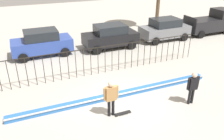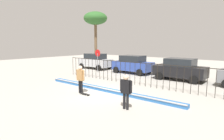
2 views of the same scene
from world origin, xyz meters
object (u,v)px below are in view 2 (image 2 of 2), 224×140
object	(u,v)px
skateboarder	(80,77)
parked_car_blue	(132,64)
parked_car_silver	(95,61)
stop_sign	(98,58)
skateboard	(85,94)
parked_car_black	(180,69)
camera_operator	(126,89)
palm_tree_short	(95,19)

from	to	relation	value
skateboarder	parked_car_blue	bearing A→B (deg)	78.10
parked_car_silver	parked_car_blue	xyz separation A→B (m)	(5.53, -0.01, 0.00)
parked_car_blue	stop_sign	world-z (taller)	stop_sign
skateboard	parked_car_black	size ratio (longest dim) A/B	0.19
skateboarder	camera_operator	xyz separation A→B (m)	(4.03, -0.62, -0.04)
parked_car_silver	stop_sign	xyz separation A→B (m)	(2.21, -1.86, 0.64)
skateboard	parked_car_blue	distance (m)	9.35
camera_operator	stop_sign	bearing A→B (deg)	-16.78
palm_tree_short	parked_car_blue	bearing A→B (deg)	-10.56
parked_car_silver	skateboard	bearing A→B (deg)	-50.39
skateboard	camera_operator	distance (m)	3.66
camera_operator	parked_car_black	xyz separation A→B (m)	(-0.64, 8.94, -0.06)
camera_operator	parked_car_black	world-z (taller)	parked_car_black
camera_operator	palm_tree_short	bearing A→B (deg)	-17.76
camera_operator	parked_car_blue	bearing A→B (deg)	-35.33
camera_operator	palm_tree_short	size ratio (longest dim) A/B	0.24
skateboarder	palm_tree_short	distance (m)	14.12
stop_sign	skateboarder	bearing A→B (deg)	-53.52
skateboarder	skateboard	size ratio (longest dim) A/B	2.23
skateboarder	palm_tree_short	xyz separation A→B (m)	(-8.45, 10.07, 5.13)
skateboard	parked_car_black	distance (m)	8.98
parked_car_blue	palm_tree_short	distance (m)	8.51
parked_car_black	stop_sign	distance (m)	8.69
camera_operator	palm_tree_short	world-z (taller)	palm_tree_short
parked_car_silver	palm_tree_short	size ratio (longest dim) A/B	0.60
skateboarder	parked_car_blue	distance (m)	9.03
skateboarder	palm_tree_short	bearing A→B (deg)	106.31
palm_tree_short	parked_car_black	bearing A→B (deg)	-8.44
parked_car_silver	stop_sign	size ratio (longest dim) A/B	1.72
skateboarder	palm_tree_short	size ratio (longest dim) A/B	0.25
parked_car_blue	skateboard	bearing A→B (deg)	-75.06
stop_sign	parked_car_silver	bearing A→B (deg)	139.82
parked_car_blue	parked_car_silver	bearing A→B (deg)	179.96
parked_car_silver	palm_tree_short	world-z (taller)	palm_tree_short
skateboard	camera_operator	world-z (taller)	camera_operator
palm_tree_short	skateboard	bearing A→B (deg)	-48.67
parked_car_silver	stop_sign	bearing A→B (deg)	-41.88
parked_car_black	palm_tree_short	bearing A→B (deg)	169.37
camera_operator	skateboarder	bearing A→B (deg)	14.03
stop_sign	palm_tree_short	bearing A→B (deg)	136.82
camera_operator	skateboard	bearing A→B (deg)	15.08
parked_car_silver	palm_tree_short	distance (m)	5.47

